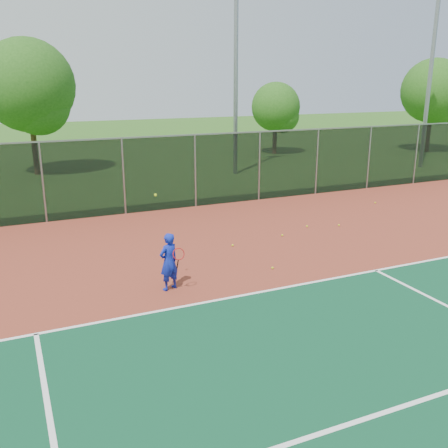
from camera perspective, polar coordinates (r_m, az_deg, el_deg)
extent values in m
plane|color=#285718|center=(11.43, 19.06, -11.72)|extent=(120.00, 120.00, 0.00)
cube|color=brown|center=(12.78, 13.00, -8.11)|extent=(30.00, 20.00, 0.02)
cube|color=white|center=(14.68, 16.99, -5.09)|extent=(22.00, 0.10, 0.00)
cube|color=black|center=(20.85, -3.31, 6.05)|extent=(30.00, 0.04, 3.00)
cube|color=gray|center=(20.63, -3.38, 10.16)|extent=(30.00, 0.06, 0.06)
imported|color=#1121A5|center=(12.66, -6.33, -4.30)|extent=(0.64, 0.53, 1.50)
cylinder|color=black|center=(12.48, -5.32, -4.58)|extent=(0.03, 0.15, 0.27)
torus|color=#A51414|center=(12.29, -5.21, -3.43)|extent=(0.30, 0.13, 0.29)
sphere|color=#BFCD17|center=(12.19, -7.85, 3.31)|extent=(0.07, 0.07, 0.07)
sphere|color=#BFCD17|center=(18.72, 13.00, -0.13)|extent=(0.07, 0.07, 0.07)
sphere|color=#BFCD17|center=(14.23, 5.56, -5.01)|extent=(0.07, 0.07, 0.07)
sphere|color=#BFCD17|center=(18.35, 9.46, -0.26)|extent=(0.07, 0.07, 0.07)
sphere|color=#BFCD17|center=(22.54, 16.89, 2.34)|extent=(0.07, 0.07, 0.07)
sphere|color=#BFCD17|center=(16.04, 0.99, -2.44)|extent=(0.07, 0.07, 0.07)
sphere|color=#BFCD17|center=(17.17, 6.67, -1.29)|extent=(0.07, 0.07, 0.07)
cylinder|color=gray|center=(28.20, 1.36, 17.45)|extent=(0.24, 0.24, 11.60)
cylinder|color=gray|center=(32.74, 22.58, 16.10)|extent=(0.24, 0.24, 11.60)
cylinder|color=#372714|center=(30.15, -20.81, 7.98)|extent=(0.30, 0.30, 2.83)
sphere|color=#215015|center=(29.92, -21.49, 14.54)|extent=(5.03, 5.03, 5.03)
sphere|color=#215015|center=(29.67, -20.48, 12.80)|extent=(3.46, 3.46, 3.46)
cylinder|color=#372714|center=(36.54, 5.81, 9.49)|extent=(0.30, 0.30, 1.93)
sphere|color=#215015|center=(36.35, 5.92, 13.19)|extent=(3.43, 3.43, 3.43)
sphere|color=#215015|center=(36.32, 6.69, 12.14)|extent=(2.36, 2.36, 2.36)
cylinder|color=#372714|center=(40.28, 22.32, 9.45)|extent=(0.30, 0.30, 2.56)
sphere|color=#215015|center=(40.10, 22.80, 13.88)|extent=(4.56, 4.56, 4.56)
sphere|color=#215015|center=(40.21, 23.39, 12.60)|extent=(3.13, 3.13, 3.13)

